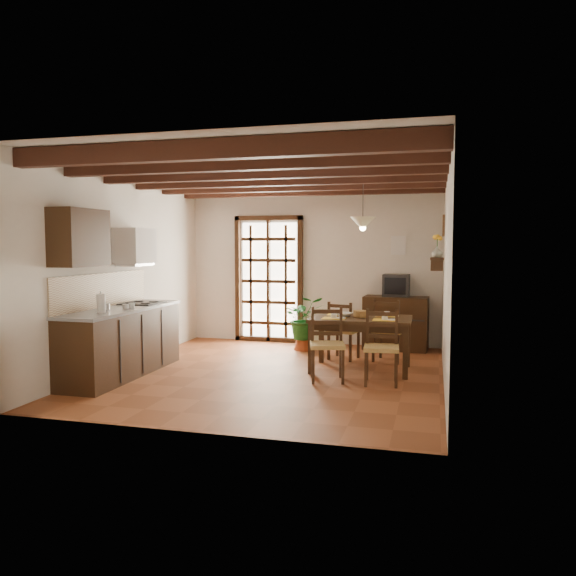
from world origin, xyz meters
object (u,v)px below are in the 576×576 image
(kitchen_counter, at_px, (122,340))
(chair_far_left, at_px, (343,341))
(chair_near_right, at_px, (381,361))
(crt_tv, at_px, (396,285))
(potted_plant, at_px, (305,316))
(chair_near_left, at_px, (327,358))
(pendant_lamp, at_px, (363,222))
(sideboard, at_px, (396,323))
(dining_table, at_px, (361,324))
(chair_far_right, at_px, (389,342))

(kitchen_counter, relative_size, chair_far_left, 2.51)
(chair_near_right, relative_size, crt_tv, 2.13)
(chair_near_right, height_order, potted_plant, potted_plant)
(chair_far_left, bearing_deg, chair_near_left, 104.10)
(pendant_lamp, bearing_deg, sideboard, 77.20)
(dining_table, relative_size, potted_plant, 0.74)
(potted_plant, bearing_deg, dining_table, -49.42)
(kitchen_counter, bearing_deg, potted_plant, 50.68)
(chair_near_right, distance_m, crt_tv, 2.54)
(chair_far_right, bearing_deg, chair_far_left, 13.37)
(crt_tv, bearing_deg, chair_far_right, -90.02)
(kitchen_counter, height_order, sideboard, kitchen_counter)
(kitchen_counter, xyz_separation_m, dining_table, (3.08, 1.11, 0.18))
(chair_near_left, distance_m, pendant_lamp, 1.99)
(chair_far_left, bearing_deg, potted_plant, -24.72)
(potted_plant, bearing_deg, chair_far_right, -22.02)
(crt_tv, distance_m, pendant_lamp, 1.92)
(potted_plant, bearing_deg, crt_tv, 15.61)
(kitchen_counter, height_order, chair_near_left, kitchen_counter)
(dining_table, bearing_deg, potted_plant, 129.93)
(chair_far_left, height_order, pendant_lamp, pendant_lamp)
(kitchen_counter, relative_size, sideboard, 2.13)
(chair_near_right, height_order, pendant_lamp, pendant_lamp)
(chair_near_right, bearing_deg, crt_tv, 85.09)
(chair_near_left, relative_size, sideboard, 0.90)
(sideboard, height_order, pendant_lamp, pendant_lamp)
(chair_near_left, height_order, chair_far_left, chair_near_left)
(chair_near_right, distance_m, potted_plant, 2.49)
(dining_table, height_order, chair_near_right, chair_near_right)
(crt_tv, relative_size, pendant_lamp, 0.52)
(chair_far_left, bearing_deg, kitchen_counter, 47.14)
(chair_near_right, xyz_separation_m, chair_far_right, (-0.02, 1.41, 0.01))
(kitchen_counter, distance_m, crt_tv, 4.50)
(dining_table, distance_m, chair_far_left, 0.87)
(chair_near_left, xyz_separation_m, sideboard, (0.71, 2.42, 0.15))
(chair_far_right, xyz_separation_m, pendant_lamp, (-0.33, -0.61, 1.78))
(chair_far_left, xyz_separation_m, pendant_lamp, (0.36, -0.60, 1.80))
(chair_far_right, xyz_separation_m, potted_plant, (-1.44, 0.58, 0.27))
(chair_far_right, height_order, potted_plant, potted_plant)
(sideboard, bearing_deg, kitchen_counter, -137.06)
(chair_far_right, relative_size, sideboard, 0.90)
(chair_near_right, bearing_deg, potted_plant, 121.61)
(chair_far_right, bearing_deg, potted_plant, -9.24)
(kitchen_counter, xyz_separation_m, chair_far_right, (3.41, 1.82, -0.18))
(chair_near_left, bearing_deg, chair_far_left, 76.77)
(crt_tv, relative_size, potted_plant, 0.23)
(sideboard, height_order, crt_tv, crt_tv)
(chair_near_right, bearing_deg, chair_near_left, 176.08)
(kitchen_counter, relative_size, chair_near_right, 2.40)
(chair_near_right, height_order, crt_tv, crt_tv)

